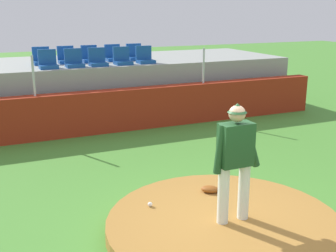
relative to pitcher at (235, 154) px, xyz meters
The scene contains 19 objects.
ground_plane 1.24m from the pitcher, 148.26° to the left, with size 60.00×60.00×0.00m, color #478830.
pitchers_mound 1.13m from the pitcher, 148.26° to the left, with size 3.48×3.48×0.22m, color #A26F30.
pitcher is the anchor object (origin of this frame).
baseball 1.63m from the pitcher, 136.69° to the left, with size 0.07×0.07×0.07m, color white.
fielding_glove 1.39m from the pitcher, 79.96° to the left, with size 0.30×0.20×0.11m, color brown.
brick_barrier 6.00m from the pitcher, 90.93° to the left, with size 12.98×0.40×1.13m, color maroon.
fence_post_left 6.30m from the pitcher, 108.53° to the left, with size 0.06×0.06×1.00m, color silver.
fence_post_right 6.56m from the pitcher, 65.61° to the left, with size 0.06×0.06×1.00m, color silver.
bleacher_platform 8.44m from the pitcher, 90.66° to the left, with size 12.57×3.80×1.65m, color #969B94.
stadium_chair_0 7.21m from the pitcher, 101.89° to the left, with size 0.48×0.44×0.50m.
stadium_chair_1 7.10m from the pitcher, 96.29° to the left, with size 0.48×0.44×0.50m.
stadium_chair_2 7.06m from the pitcher, 90.90° to the left, with size 0.48×0.44×0.50m.
stadium_chair_3 7.10m from the pitcher, 84.97° to the left, with size 0.48×0.44×0.50m.
stadium_chair_4 7.22m from the pitcher, 79.38° to the left, with size 0.48×0.44×0.50m.
stadium_chair_5 8.13m from the pitcher, 100.80° to the left, with size 0.48×0.44×0.50m.
stadium_chair_6 8.03m from the pitcher, 95.82° to the left, with size 0.48×0.44×0.50m.
stadium_chair_7 7.97m from the pitcher, 90.80° to the left, with size 0.48×0.44×0.50m.
stadium_chair_8 8.03m from the pitcher, 85.50° to the left, with size 0.48×0.44×0.50m.
stadium_chair_9 8.11m from the pitcher, 80.53° to the left, with size 0.48×0.44×0.50m.
Camera 1 is at (-3.02, -4.81, 3.19)m, focal length 45.23 mm.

